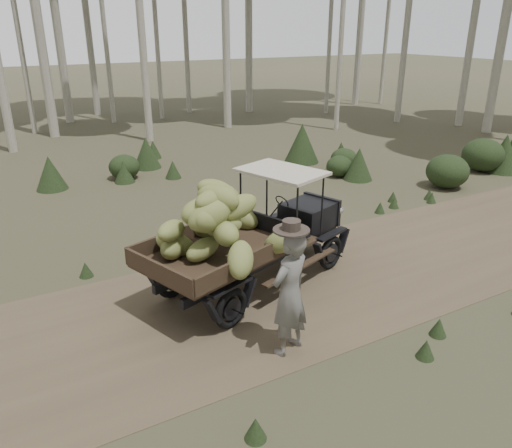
{
  "coord_description": "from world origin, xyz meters",
  "views": [
    {
      "loc": [
        -5.68,
        -6.67,
        4.48
      ],
      "look_at": [
        -1.6,
        0.56,
        1.17
      ],
      "focal_mm": 35.0,
      "sensor_mm": 36.0,
      "label": 1
    }
  ],
  "objects": [
    {
      "name": "banana_truck",
      "position": [
        -2.07,
        0.41,
        1.29
      ],
      "size": [
        4.6,
        2.96,
        2.25
      ],
      "rotation": [
        0.0,
        0.0,
        0.33
      ],
      "color": "black",
      "rests_on": "ground"
    },
    {
      "name": "dirt_track",
      "position": [
        0.0,
        0.0,
        0.0
      ],
      "size": [
        70.0,
        4.0,
        0.01
      ],
      "primitive_type": "cube",
      "color": "brown",
      "rests_on": "ground"
    },
    {
      "name": "undergrowth",
      "position": [
        0.94,
        2.35,
        0.5
      ],
      "size": [
        23.82,
        20.52,
        1.35
      ],
      "color": "#233319",
      "rests_on": "ground"
    },
    {
      "name": "ground",
      "position": [
        0.0,
        0.0,
        0.0
      ],
      "size": [
        120.0,
        120.0,
        0.0
      ],
      "primitive_type": "plane",
      "color": "#473D2B",
      "rests_on": "ground"
    },
    {
      "name": "farmer",
      "position": [
        -2.24,
        -1.52,
        0.98
      ],
      "size": [
        0.81,
        0.66,
        2.07
      ],
      "rotation": [
        0.0,
        0.0,
        3.48
      ],
      "color": "#605D58",
      "rests_on": "ground"
    }
  ]
}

